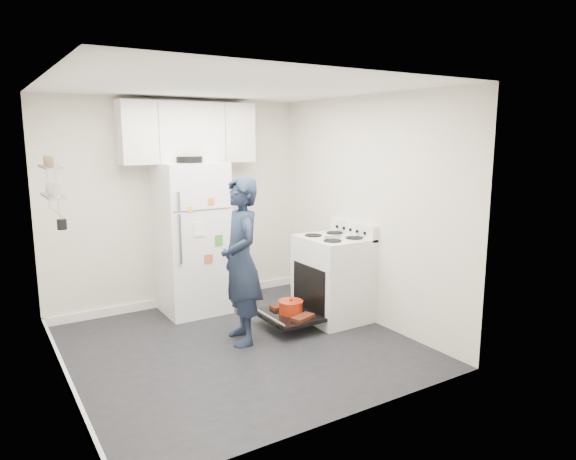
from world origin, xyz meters
TOP-DOWN VIEW (x-y plane):
  - room at (-0.03, 0.03)m, footprint 3.21×3.21m
  - electric_range at (1.26, 0.15)m, footprint 0.66×0.76m
  - open_oven_door at (0.69, 0.15)m, footprint 0.55×0.70m
  - refrigerator at (0.03, 1.25)m, footprint 0.72×0.74m
  - upper_cabinets at (0.10, 1.43)m, footprint 1.60×0.33m
  - wall_shelf_rack at (-1.52, 0.49)m, footprint 0.14×0.60m
  - person at (0.09, 0.10)m, footprint 0.51×0.67m

SIDE VIEW (x-z plane):
  - open_oven_door at x=0.69m, z-range 0.07..0.29m
  - electric_range at x=1.26m, z-range -0.08..1.02m
  - person at x=0.09m, z-range 0.00..1.68m
  - refrigerator at x=0.03m, z-range -0.03..1.81m
  - room at x=-0.03m, z-range -0.05..2.46m
  - wall_shelf_rack at x=-1.52m, z-range 1.37..1.98m
  - upper_cabinets at x=0.10m, z-range 1.75..2.45m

